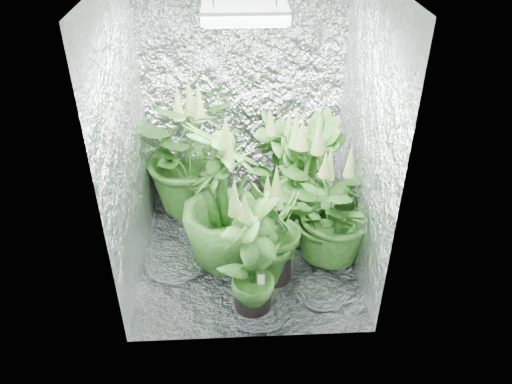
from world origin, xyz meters
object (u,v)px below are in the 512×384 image
at_px(plant_d, 224,199).
at_px(grow_lamp, 245,14).
at_px(plant_c, 306,182).
at_px(plant_g, 275,232).
at_px(plant_b, 275,165).
at_px(plant_e, 331,210).
at_px(circulation_fan, 321,220).
at_px(plant_a, 191,154).
at_px(plant_f, 253,257).

bearing_deg(plant_d, grow_lamp, 17.79).
xyz_separation_m(plant_c, plant_g, (-0.27, -0.48, -0.10)).
height_order(plant_b, plant_g, plant_b).
height_order(plant_e, circulation_fan, plant_e).
distance_m(grow_lamp, plant_c, 1.40).
bearing_deg(plant_c, plant_a, 154.96).
distance_m(plant_a, plant_e, 1.26).
relative_size(plant_d, plant_g, 1.33).
bearing_deg(plant_c, plant_e, -63.43).
bearing_deg(grow_lamp, plant_c, 26.29).
height_order(grow_lamp, plant_b, grow_lamp).
height_order(plant_b, circulation_fan, plant_b).
relative_size(plant_b, plant_e, 0.99).
bearing_deg(plant_c, plant_f, -119.22).
xyz_separation_m(plant_f, plant_g, (0.17, 0.31, -0.05)).
height_order(grow_lamp, circulation_fan, grow_lamp).
relative_size(grow_lamp, plant_g, 0.55).
height_order(plant_c, plant_e, plant_c).
height_order(plant_d, plant_e, plant_d).
relative_size(plant_b, plant_d, 0.79).
bearing_deg(plant_d, plant_c, 24.10).
height_order(plant_e, plant_f, plant_f).
xyz_separation_m(plant_b, plant_d, (-0.42, -0.69, 0.14)).
xyz_separation_m(plant_c, circulation_fan, (0.14, -0.01, -0.36)).
distance_m(plant_e, plant_g, 0.46).
bearing_deg(circulation_fan, plant_c, -171.92).
xyz_separation_m(plant_b, plant_e, (0.35, -0.71, 0.03)).
bearing_deg(plant_e, circulation_fan, 91.57).
distance_m(plant_b, plant_c, 0.47).
relative_size(plant_a, plant_b, 1.29).
xyz_separation_m(plant_d, circulation_fan, (0.76, 0.27, -0.41)).
bearing_deg(grow_lamp, circulation_fan, 20.16).
distance_m(plant_c, plant_f, 0.91).
xyz_separation_m(plant_b, plant_c, (0.20, -0.42, 0.09)).
bearing_deg(circulation_fan, plant_f, -116.26).
bearing_deg(plant_g, plant_b, 85.44).
relative_size(plant_a, circulation_fan, 3.39).
relative_size(plant_a, plant_g, 1.36).
bearing_deg(plant_b, plant_f, -101.35).
height_order(plant_a, plant_f, plant_a).
xyz_separation_m(grow_lamp, plant_d, (-0.17, -0.05, -1.26)).
height_order(grow_lamp, plant_g, grow_lamp).
relative_size(grow_lamp, plant_e, 0.51).
bearing_deg(plant_g, circulation_fan, 48.80).
bearing_deg(plant_g, plant_c, 60.40).
distance_m(grow_lamp, plant_a, 1.48).
height_order(plant_a, plant_g, plant_a).
bearing_deg(plant_c, grow_lamp, -153.71).
height_order(grow_lamp, plant_f, grow_lamp).
relative_size(plant_a, plant_e, 1.27).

